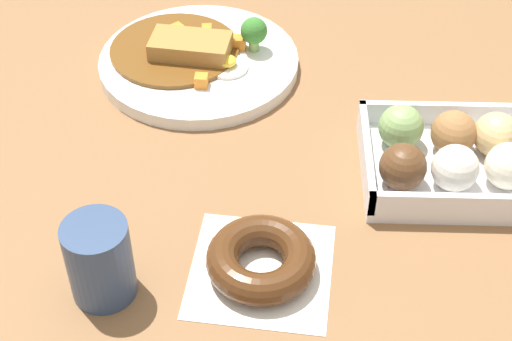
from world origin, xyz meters
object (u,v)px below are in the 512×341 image
object	(u,v)px
donut_box	(451,155)
curry_plate	(198,59)
chocolate_ring_donut	(261,260)
coffee_mug	(100,260)

from	to	relation	value
donut_box	curry_plate	bearing A→B (deg)	-33.35
chocolate_ring_donut	donut_box	bearing A→B (deg)	-144.21
curry_plate	donut_box	size ratio (longest dim) A/B	1.33
curry_plate	coffee_mug	world-z (taller)	coffee_mug
chocolate_ring_donut	curry_plate	bearing A→B (deg)	-75.11
donut_box	coffee_mug	world-z (taller)	coffee_mug
curry_plate	coffee_mug	bearing A→B (deg)	81.08
curry_plate	chocolate_ring_donut	world-z (taller)	curry_plate
curry_plate	chocolate_ring_donut	xyz separation A→B (m)	(-0.10, 0.36, 0.00)
curry_plate	coffee_mug	distance (m)	0.39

